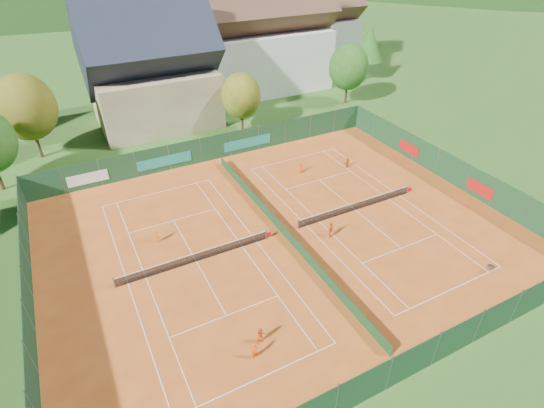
{
  "coord_description": "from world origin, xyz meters",
  "views": [
    {
      "loc": [
        -14.55,
        -25.95,
        23.17
      ],
      "look_at": [
        0.0,
        2.0,
        2.0
      ],
      "focal_mm": 28.0,
      "sensor_mm": 36.0,
      "label": 1
    }
  ],
  "objects_px": {
    "player_left_near": "(255,351)",
    "player_right_far_b": "(347,163)",
    "hotel_block_a": "(262,41)",
    "ball_hopper": "(490,267)",
    "player_left_mid": "(261,336)",
    "chalet": "(152,74)",
    "hotel_block_b": "(311,28)",
    "player_right_near": "(331,230)",
    "player_left_far": "(156,237)",
    "player_right_far_a": "(301,168)"
  },
  "relations": [
    {
      "from": "player_left_near",
      "to": "player_right_far_b",
      "type": "height_order",
      "value": "player_left_near"
    },
    {
      "from": "hotel_block_a",
      "to": "ball_hopper",
      "type": "bearing_deg",
      "value": -94.69
    },
    {
      "from": "player_left_mid",
      "to": "hotel_block_a",
      "type": "bearing_deg",
      "value": 53.92
    },
    {
      "from": "chalet",
      "to": "hotel_block_b",
      "type": "bearing_deg",
      "value": 22.99
    },
    {
      "from": "player_left_mid",
      "to": "chalet",
      "type": "bearing_deg",
      "value": 74.99
    },
    {
      "from": "hotel_block_b",
      "to": "player_right_far_b",
      "type": "bearing_deg",
      "value": -115.82
    },
    {
      "from": "player_left_near",
      "to": "player_left_mid",
      "type": "height_order",
      "value": "player_left_mid"
    },
    {
      "from": "hotel_block_a",
      "to": "player_left_near",
      "type": "bearing_deg",
      "value": -117.05
    },
    {
      "from": "player_left_mid",
      "to": "player_right_near",
      "type": "bearing_deg",
      "value": 25.65
    },
    {
      "from": "hotel_block_b",
      "to": "player_left_near",
      "type": "relative_size",
      "value": 13.05
    },
    {
      "from": "player_left_far",
      "to": "player_right_near",
      "type": "distance_m",
      "value": 15.06
    },
    {
      "from": "hotel_block_b",
      "to": "player_right_near",
      "type": "distance_m",
      "value": 53.68
    },
    {
      "from": "player_right_far_a",
      "to": "ball_hopper",
      "type": "bearing_deg",
      "value": 102.33
    },
    {
      "from": "chalet",
      "to": "player_left_far",
      "type": "xyz_separation_m",
      "value": [
        -7.17,
        -26.01,
        -6.04
      ]
    },
    {
      "from": "hotel_block_a",
      "to": "player_left_mid",
      "type": "relative_size",
      "value": 16.23
    },
    {
      "from": "player_right_far_b",
      "to": "player_right_near",
      "type": "bearing_deg",
      "value": 37.03
    },
    {
      "from": "chalet",
      "to": "player_right_far_a",
      "type": "bearing_deg",
      "value": -64.85
    },
    {
      "from": "ball_hopper",
      "to": "player_left_mid",
      "type": "xyz_separation_m",
      "value": [
        -18.91,
        2.25,
        0.11
      ]
    },
    {
      "from": "ball_hopper",
      "to": "player_left_near",
      "type": "relative_size",
      "value": 0.6
    },
    {
      "from": "hotel_block_a",
      "to": "hotel_block_b",
      "type": "relative_size",
      "value": 1.25
    },
    {
      "from": "player_left_mid",
      "to": "player_right_far_a",
      "type": "height_order",
      "value": "player_left_mid"
    },
    {
      "from": "player_right_far_a",
      "to": "player_right_far_b",
      "type": "height_order",
      "value": "player_right_far_a"
    },
    {
      "from": "player_left_mid",
      "to": "player_right_far_b",
      "type": "xyz_separation_m",
      "value": [
        19.07,
        16.9,
        -0.07
      ]
    },
    {
      "from": "player_left_mid",
      "to": "player_right_far_b",
      "type": "distance_m",
      "value": 25.48
    },
    {
      "from": "ball_hopper",
      "to": "player_left_near",
      "type": "distance_m",
      "value": 19.85
    },
    {
      "from": "hotel_block_a",
      "to": "player_left_near",
      "type": "height_order",
      "value": "hotel_block_a"
    },
    {
      "from": "chalet",
      "to": "hotel_block_a",
      "type": "relative_size",
      "value": 0.75
    },
    {
      "from": "player_left_far",
      "to": "player_right_far_a",
      "type": "relative_size",
      "value": 0.97
    },
    {
      "from": "chalet",
      "to": "hotel_block_a",
      "type": "distance_m",
      "value": 19.94
    },
    {
      "from": "player_right_far_b",
      "to": "player_right_far_a",
      "type": "bearing_deg",
      "value": -25.49
    },
    {
      "from": "hotel_block_a",
      "to": "player_right_far_a",
      "type": "xyz_separation_m",
      "value": [
        -8.99,
        -27.32,
        -6.78
      ]
    },
    {
      "from": "hotel_block_b",
      "to": "ball_hopper",
      "type": "relative_size",
      "value": 21.6
    },
    {
      "from": "ball_hopper",
      "to": "player_right_near",
      "type": "relative_size",
      "value": 0.52
    },
    {
      "from": "player_right_far_a",
      "to": "player_right_far_b",
      "type": "relative_size",
      "value": 1.02
    },
    {
      "from": "hotel_block_a",
      "to": "player_left_mid",
      "type": "distance_m",
      "value": 51.44
    },
    {
      "from": "player_right_far_a",
      "to": "player_right_far_b",
      "type": "distance_m",
      "value": 5.4
    },
    {
      "from": "hotel_block_b",
      "to": "player_right_far_b",
      "type": "height_order",
      "value": "hotel_block_b"
    },
    {
      "from": "hotel_block_b",
      "to": "player_right_far_a",
      "type": "xyz_separation_m",
      "value": [
        -22.99,
        -35.32,
        -6.01
      ]
    },
    {
      "from": "hotel_block_b",
      "to": "player_right_far_b",
      "type": "distance_m",
      "value": 41.21
    },
    {
      "from": "chalet",
      "to": "player_left_mid",
      "type": "bearing_deg",
      "value": -95.53
    },
    {
      "from": "ball_hopper",
      "to": "player_right_far_b",
      "type": "distance_m",
      "value": 19.15
    },
    {
      "from": "ball_hopper",
      "to": "player_right_far_a",
      "type": "xyz_separation_m",
      "value": [
        -5.06,
        20.53,
        0.05
      ]
    },
    {
      "from": "hotel_block_b",
      "to": "ball_hopper",
      "type": "xyz_separation_m",
      "value": [
        -17.92,
        -55.85,
        -6.06
      ]
    },
    {
      "from": "chalet",
      "to": "ball_hopper",
      "type": "relative_size",
      "value": 20.25
    },
    {
      "from": "ball_hopper",
      "to": "player_right_far_b",
      "type": "xyz_separation_m",
      "value": [
        0.16,
        19.15,
        0.04
      ]
    },
    {
      "from": "chalet",
      "to": "hotel_block_b",
      "type": "height_order",
      "value": "chalet"
    },
    {
      "from": "player_left_far",
      "to": "player_right_near",
      "type": "height_order",
      "value": "player_right_near"
    },
    {
      "from": "hotel_block_b",
      "to": "player_right_far_b",
      "type": "relative_size",
      "value": 14.49
    },
    {
      "from": "player_right_far_b",
      "to": "hotel_block_a",
      "type": "bearing_deg",
      "value": -108.21
    },
    {
      "from": "player_left_far",
      "to": "player_right_far_b",
      "type": "height_order",
      "value": "player_right_far_b"
    }
  ]
}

